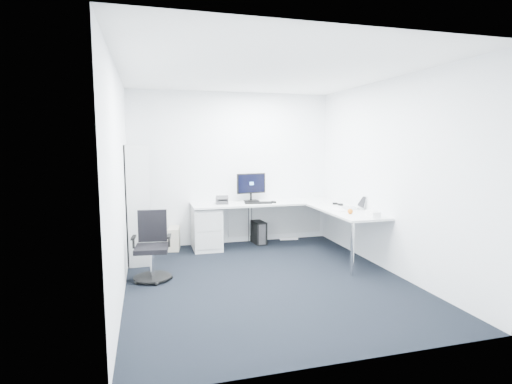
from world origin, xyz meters
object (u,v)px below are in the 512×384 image
object	(u,v)px
laptop	(351,202)
bookshelf	(139,203)
l_desk	(273,227)
monitor	(251,187)
task_chair	(152,247)

from	to	relation	value
laptop	bookshelf	bearing A→B (deg)	178.72
l_desk	bookshelf	bearing A→B (deg)	178.68
bookshelf	laptop	xyz separation A→B (m)	(3.24, -0.73, -0.01)
monitor	laptop	size ratio (longest dim) A/B	1.74
l_desk	bookshelf	world-z (taller)	bookshelf
l_desk	bookshelf	xyz separation A→B (m)	(-2.17, 0.05, 0.50)
l_desk	task_chair	size ratio (longest dim) A/B	2.91
l_desk	monitor	xyz separation A→B (m)	(-0.26, 0.47, 0.65)
bookshelf	laptop	size ratio (longest dim) A/B	5.79
l_desk	bookshelf	size ratio (longest dim) A/B	1.49
task_chair	monitor	xyz separation A→B (m)	(1.75, 1.47, 0.58)
l_desk	task_chair	xyz separation A→B (m)	(-2.01, -1.00, 0.07)
bookshelf	task_chair	bearing A→B (deg)	-81.08
monitor	l_desk	bearing A→B (deg)	-69.71
task_chair	monitor	distance (m)	2.36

